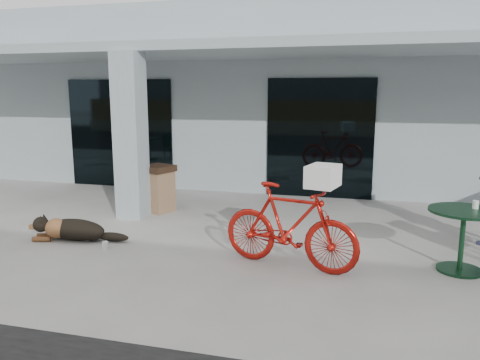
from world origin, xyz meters
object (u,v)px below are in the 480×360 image
(bicycle, at_px, (290,226))
(dog, at_px, (75,228))
(trash_receptacle, at_px, (158,189))
(cafe_table_far, at_px, (462,241))

(bicycle, bearing_deg, dog, 99.04)
(bicycle, distance_m, trash_receptacle, 3.87)
(bicycle, bearing_deg, cafe_table_far, -65.30)
(bicycle, xyz_separation_m, trash_receptacle, (-3.04, 2.40, -0.11))
(cafe_table_far, bearing_deg, dog, -178.70)
(cafe_table_far, bearing_deg, bicycle, -169.17)
(trash_receptacle, bearing_deg, bicycle, -38.33)
(dog, height_order, cafe_table_far, cafe_table_far)
(cafe_table_far, distance_m, trash_receptacle, 5.64)
(dog, bearing_deg, cafe_table_far, -13.90)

